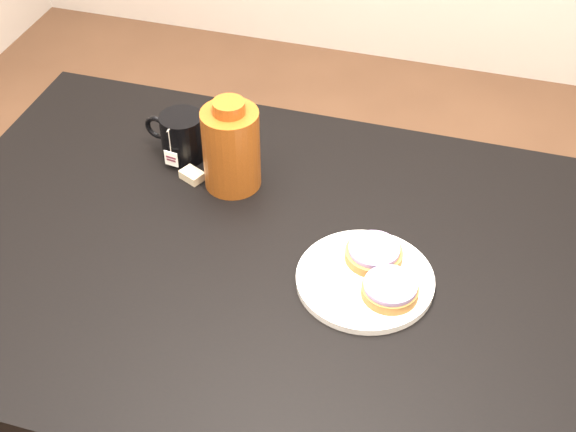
{
  "coord_description": "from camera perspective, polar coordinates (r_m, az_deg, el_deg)",
  "views": [
    {
      "loc": [
        0.28,
        -0.98,
        1.76
      ],
      "look_at": [
        -0.02,
        0.04,
        0.81
      ],
      "focal_mm": 50.0,
      "sensor_mm": 36.0,
      "label": 1
    }
  ],
  "objects": [
    {
      "name": "table",
      "position": [
        1.5,
        0.23,
        -5.29
      ],
      "size": [
        1.4,
        0.9,
        0.75
      ],
      "color": "black",
      "rests_on": "ground_plane"
    },
    {
      "name": "mug",
      "position": [
        1.65,
        -7.58,
        5.67
      ],
      "size": [
        0.14,
        0.1,
        0.1
      ],
      "rotation": [
        0.0,
        0.0,
        -0.13
      ],
      "color": "black",
      "rests_on": "table"
    },
    {
      "name": "teabag_pouch",
      "position": [
        1.61,
        -6.83,
        2.89
      ],
      "size": [
        0.05,
        0.05,
        0.02
      ],
      "primitive_type": "cube",
      "rotation": [
        0.0,
        0.0,
        -0.44
      ],
      "color": "#C6B793",
      "rests_on": "table"
    },
    {
      "name": "bagel_package",
      "position": [
        1.55,
        -4.06,
        4.9
      ],
      "size": [
        0.14,
        0.14,
        0.19
      ],
      "rotation": [
        0.0,
        0.0,
        -0.38
      ],
      "color": "#60280C",
      "rests_on": "table"
    },
    {
      "name": "plate",
      "position": [
        1.4,
        5.5,
        -4.46
      ],
      "size": [
        0.24,
        0.24,
        0.02
      ],
      "color": "white",
      "rests_on": "table"
    },
    {
      "name": "bagel_back",
      "position": [
        1.42,
        6.12,
        -2.64
      ],
      "size": [
        0.11,
        0.11,
        0.03
      ],
      "color": "brown",
      "rests_on": "plate"
    },
    {
      "name": "bagel_front",
      "position": [
        1.36,
        7.27,
        -5.19
      ],
      "size": [
        0.11,
        0.11,
        0.03
      ],
      "color": "brown",
      "rests_on": "plate"
    }
  ]
}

